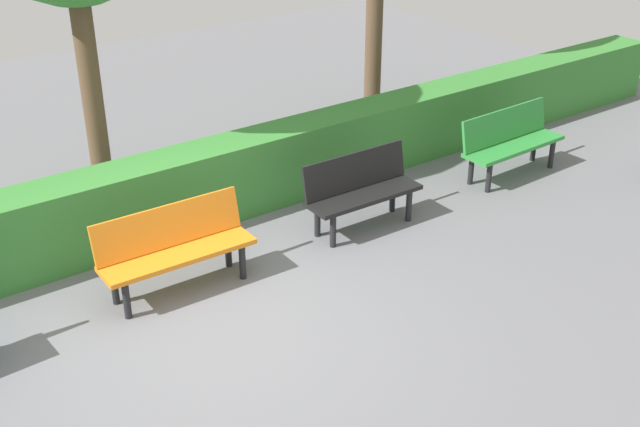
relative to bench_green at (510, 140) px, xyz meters
The scene contains 5 objects.
ground_plane 4.88m from the bench_green, ahead, with size 19.74×19.74×0.00m, color slate.
bench_green is the anchor object (origin of this frame).
bench_black 2.48m from the bench_green, ahead, with size 1.40×0.49×0.86m.
bench_orange 4.80m from the bench_green, ahead, with size 1.57×0.51×0.86m.
hedge_row 3.87m from the bench_green, 17.83° to the right, with size 15.74×0.57×0.90m, color #387F33.
Camera 1 is at (2.89, 5.67, 4.37)m, focal length 44.94 mm.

